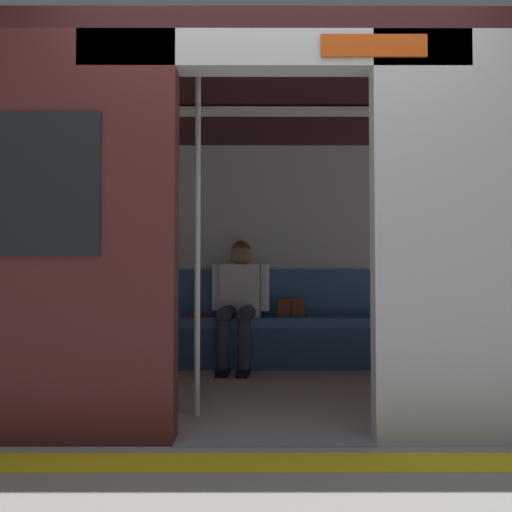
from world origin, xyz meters
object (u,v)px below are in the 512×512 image
Objects in this scene: person_seated at (240,294)px; handbag at (291,308)px; train_car at (258,191)px; book at (200,315)px; bench_seat at (266,329)px; grab_pole_door at (198,243)px.

handbag is at bearing -166.94° from person_seated.
train_car is 29.09× the size of book.
person_seated is at bearing 11.60° from bench_seat.
book is (0.55, -0.99, -1.03)m from train_car.
train_car is 1.43m from handbag.
grab_pole_door reaches higher than bench_seat.
handbag is 0.12× the size of grab_pole_door.
person_seated is 0.44m from book.
train_car is at bearing 143.93° from book.
train_car is 1.24m from person_seated.
person_seated is at bearing -97.78° from grab_pole_door.
grab_pole_door is (0.71, 1.70, 0.53)m from handbag.
train_car is 2.94× the size of grab_pole_door.
person_seated is (0.25, 0.05, 0.33)m from bench_seat.
train_car reaches higher than person_seated.
grab_pole_door reaches higher than handbag.
person_seated is at bearing -79.23° from train_car.
bench_seat is 0.65m from book.
person_seated reaches higher than bench_seat.
train_car is 1.53m from book.
person_seated is 5.47× the size of book.
bench_seat is at bearing 14.55° from handbag.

